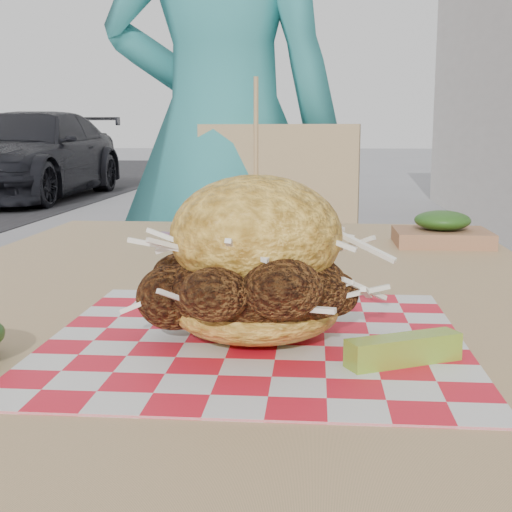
# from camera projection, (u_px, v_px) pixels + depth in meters

# --- Properties ---
(diner) EXTENTS (0.71, 0.50, 1.85)m
(diner) POSITION_uv_depth(u_px,v_px,m) (221.00, 134.00, 1.98)
(diner) COLOR teal
(diner) RESTS_ON ground
(car_dark) EXTENTS (1.77, 4.23, 1.22)m
(car_dark) POSITION_uv_depth(u_px,v_px,m) (29.00, 155.00, 9.98)
(car_dark) COLOR black
(car_dark) RESTS_ON ground
(patio_table) EXTENTS (0.80, 1.20, 0.75)m
(patio_table) POSITION_uv_depth(u_px,v_px,m) (232.00, 349.00, 0.86)
(patio_table) COLOR tan
(patio_table) RESTS_ON ground
(patio_chair) EXTENTS (0.47, 0.48, 0.95)m
(patio_chair) POSITION_uv_depth(u_px,v_px,m) (280.00, 284.00, 1.80)
(patio_chair) COLOR tan
(patio_chair) RESTS_ON ground
(paper_liner) EXTENTS (0.36, 0.36, 0.00)m
(paper_liner) POSITION_uv_depth(u_px,v_px,m) (256.00, 339.00, 0.63)
(paper_liner) COLOR red
(paper_liner) RESTS_ON patio_table
(sandwich) EXTENTS (0.20, 0.20, 0.22)m
(sandwich) POSITION_uv_depth(u_px,v_px,m) (256.00, 268.00, 0.62)
(sandwich) COLOR #F2B944
(sandwich) RESTS_ON paper_liner
(pickle_spear) EXTENTS (0.09, 0.06, 0.02)m
(pickle_spear) POSITION_uv_depth(u_px,v_px,m) (404.00, 350.00, 0.56)
(pickle_spear) COLOR #89AF33
(pickle_spear) RESTS_ON paper_liner
(place_setting) EXTENTS (0.27, 0.27, 0.02)m
(place_setting) POSITION_uv_depth(u_px,v_px,m) (255.00, 238.00, 1.18)
(place_setting) COLOR white
(place_setting) RESTS_ON patio_table
(kraft_tray) EXTENTS (0.15, 0.12, 0.06)m
(kraft_tray) POSITION_uv_depth(u_px,v_px,m) (442.00, 231.00, 1.15)
(kraft_tray) COLOR #9A6746
(kraft_tray) RESTS_ON patio_table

